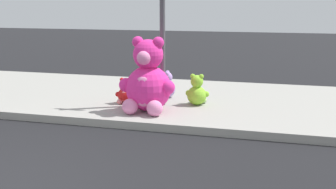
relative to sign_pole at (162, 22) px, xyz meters
The scene contains 6 objects.
sidewalk 2.19m from the sign_pole, 141.29° to the left, with size 28.00×4.40×0.15m, color #9E9B93.
sign_pole is the anchor object (origin of this frame).
plush_pink_large 1.27m from the sign_pole, 102.04° to the right, with size 1.12×0.97×1.45m.
plush_red 1.68m from the sign_pole, behind, with size 0.42×0.37×0.54m.
plush_lime 1.60m from the sign_pole, 15.74° to the left, with size 0.50×0.44×0.65m.
plush_lavender 1.62m from the sign_pole, 99.40° to the left, with size 0.41×0.46×0.60m.
Camera 1 is at (3.38, -3.84, 2.21)m, focal length 45.49 mm.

